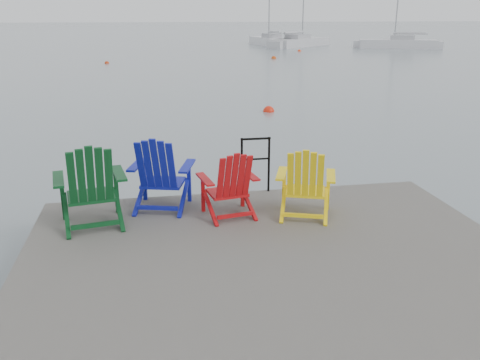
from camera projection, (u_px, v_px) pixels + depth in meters
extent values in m
plane|color=slate|center=(276.00, 300.00, 6.03)|extent=(400.00, 400.00, 0.00)
cube|color=#2C2A27|center=(277.00, 270.00, 5.91)|extent=(6.00, 5.00, 0.20)
cylinder|color=black|center=(69.00, 258.00, 7.73)|extent=(0.26, 0.26, 1.20)
cylinder|color=black|center=(243.00, 244.00, 8.18)|extent=(0.26, 0.26, 1.20)
cylinder|color=black|center=(398.00, 232.00, 8.64)|extent=(0.26, 0.26, 1.20)
cylinder|color=black|center=(242.00, 166.00, 8.03)|extent=(0.04, 0.04, 0.90)
cylinder|color=black|center=(269.00, 164.00, 8.11)|extent=(0.04, 0.04, 0.90)
cylinder|color=black|center=(256.00, 139.00, 7.93)|extent=(0.48, 0.04, 0.04)
cylinder|color=black|center=(255.00, 159.00, 8.04)|extent=(0.44, 0.03, 0.03)
cube|color=#0A3B18|center=(91.00, 196.00, 6.92)|extent=(0.70, 0.64, 0.05)
cube|color=#0A3B18|center=(63.00, 197.00, 7.02)|extent=(0.07, 0.07, 0.65)
cube|color=#0A3B18|center=(117.00, 191.00, 7.26)|extent=(0.07, 0.07, 0.65)
cube|color=#0A3B18|center=(58.00, 179.00, 6.68)|extent=(0.25, 0.72, 0.03)
cube|color=#0A3B18|center=(119.00, 173.00, 6.94)|extent=(0.25, 0.72, 0.03)
cube|color=#0A3B18|center=(91.00, 177.00, 6.46)|extent=(0.61, 0.39, 0.80)
cube|color=#0E1593|center=(163.00, 183.00, 7.52)|extent=(0.70, 0.66, 0.04)
cube|color=#0E1593|center=(144.00, 181.00, 7.77)|extent=(0.07, 0.07, 0.62)
cube|color=#0E1593|center=(189.00, 182.00, 7.71)|extent=(0.07, 0.07, 0.62)
cube|color=#0E1593|center=(137.00, 165.00, 7.45)|extent=(0.30, 0.68, 0.03)
cube|color=#0E1593|center=(187.00, 166.00, 7.38)|extent=(0.30, 0.68, 0.03)
cube|color=#0E1593|center=(156.00, 166.00, 7.07)|extent=(0.60, 0.42, 0.76)
cube|color=#AE0C10|center=(227.00, 193.00, 7.24)|extent=(0.58, 0.54, 0.04)
cube|color=#AE0C10|center=(203.00, 194.00, 7.33)|extent=(0.05, 0.05, 0.54)
cube|color=#AE0C10|center=(243.00, 189.00, 7.52)|extent=(0.05, 0.05, 0.54)
cube|color=#AE0C10|center=(205.00, 179.00, 7.04)|extent=(0.21, 0.60, 0.03)
cube|color=#AE0C10|center=(249.00, 174.00, 7.25)|extent=(0.21, 0.60, 0.03)
cube|color=#AE0C10|center=(234.00, 177.00, 6.86)|extent=(0.51, 0.32, 0.66)
cube|color=yellow|center=(305.00, 191.00, 7.24)|extent=(0.67, 0.63, 0.04)
cube|color=yellow|center=(284.00, 189.00, 7.49)|extent=(0.06, 0.06, 0.57)
cube|color=yellow|center=(328.00, 191.00, 7.40)|extent=(0.06, 0.06, 0.57)
cube|color=yellow|center=(282.00, 173.00, 7.20)|extent=(0.32, 0.63, 0.03)
cube|color=yellow|center=(331.00, 176.00, 7.09)|extent=(0.32, 0.63, 0.03)
cube|color=yellow|center=(305.00, 176.00, 6.83)|extent=(0.56, 0.41, 0.70)
cube|color=silver|center=(270.00, 43.00, 53.78)|extent=(3.13, 7.71, 1.10)
cube|color=#9E9EA3|center=(271.00, 36.00, 53.23)|extent=(1.71, 2.44, 0.55)
cube|color=#BBBBBF|center=(300.00, 44.00, 52.02)|extent=(7.94, 7.58, 1.10)
cube|color=#9E9EA3|center=(298.00, 37.00, 51.48)|extent=(3.00, 2.94, 0.55)
cube|color=silver|center=(398.00, 45.00, 49.47)|extent=(7.39, 4.50, 1.10)
cube|color=#9E9EA3|center=(402.00, 38.00, 49.18)|extent=(2.50, 2.04, 0.55)
sphere|color=red|center=(269.00, 112.00, 17.62)|extent=(0.39, 0.39, 0.39)
sphere|color=#B82D0A|center=(107.00, 63.00, 34.50)|extent=(0.32, 0.32, 0.32)
sphere|color=#BB3D0B|center=(274.00, 59.00, 38.13)|extent=(0.39, 0.39, 0.39)
sphere|color=#F4380E|center=(299.00, 51.00, 45.48)|extent=(0.32, 0.32, 0.32)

